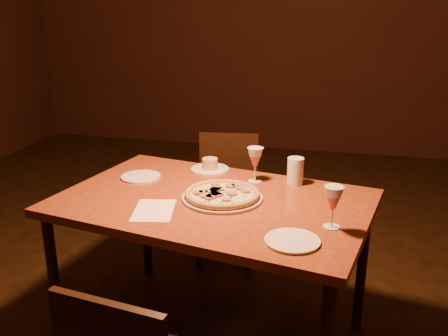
# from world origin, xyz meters

# --- Properties ---
(back_wall) EXTENTS (6.00, 0.04, 3.00)m
(back_wall) POSITION_xyz_m (0.00, 3.50, 1.50)
(back_wall) COLOR #341610
(back_wall) RESTS_ON floor
(dining_table) EXTENTS (1.50, 1.12, 0.73)m
(dining_table) POSITION_xyz_m (-0.05, 0.11, 0.67)
(dining_table) COLOR brown
(dining_table) RESTS_ON floor
(chair_far) EXTENTS (0.42, 0.42, 0.78)m
(chair_far) POSITION_xyz_m (-0.19, 0.97, 0.44)
(chair_far) COLOR black
(chair_far) RESTS_ON floor
(pizza_plate) EXTENTS (0.36, 0.36, 0.04)m
(pizza_plate) POSITION_xyz_m (-0.01, 0.11, 0.75)
(pizza_plate) COLOR silver
(pizza_plate) RESTS_ON dining_table
(ramekin_saucer) EXTENTS (0.20, 0.20, 0.06)m
(ramekin_saucer) POSITION_xyz_m (-0.17, 0.49, 0.75)
(ramekin_saucer) COLOR silver
(ramekin_saucer) RESTS_ON dining_table
(wine_glass_far) EXTENTS (0.08, 0.08, 0.17)m
(wine_glass_far) POSITION_xyz_m (0.09, 0.37, 0.82)
(wine_glass_far) COLOR #BE534F
(wine_glass_far) RESTS_ON dining_table
(wine_glass_right) EXTENTS (0.08, 0.08, 0.17)m
(wine_glass_right) POSITION_xyz_m (0.48, -0.07, 0.82)
(wine_glass_right) COLOR #BE534F
(wine_glass_right) RESTS_ON dining_table
(water_tumbler) EXTENTS (0.08, 0.08, 0.13)m
(water_tumbler) POSITION_xyz_m (0.28, 0.39, 0.80)
(water_tumbler) COLOR silver
(water_tumbler) RESTS_ON dining_table
(side_plate_left) EXTENTS (0.20, 0.20, 0.01)m
(side_plate_left) POSITION_xyz_m (-0.48, 0.29, 0.74)
(side_plate_left) COLOR silver
(side_plate_left) RESTS_ON dining_table
(side_plate_near) EXTENTS (0.21, 0.21, 0.01)m
(side_plate_near) POSITION_xyz_m (0.34, -0.24, 0.74)
(side_plate_near) COLOR silver
(side_plate_near) RESTS_ON dining_table
(menu_card) EXTENTS (0.21, 0.27, 0.00)m
(menu_card) POSITION_xyz_m (-0.26, -0.08, 0.73)
(menu_card) COLOR white
(menu_card) RESTS_ON dining_table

